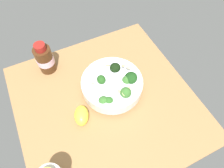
% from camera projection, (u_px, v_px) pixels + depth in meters
% --- Properties ---
extents(ground_plane, '(0.60, 0.60, 0.04)m').
position_uv_depth(ground_plane, '(106.00, 104.00, 0.72)').
color(ground_plane, '#996D42').
extents(bowl_of_broccoli, '(0.21, 0.21, 0.09)m').
position_uv_depth(bowl_of_broccoli, '(113.00, 84.00, 0.70)').
color(bowl_of_broccoli, white).
rests_on(bowl_of_broccoli, ground_plane).
extents(lemon_wedge, '(0.08, 0.07, 0.04)m').
position_uv_depth(lemon_wedge, '(81.00, 115.00, 0.65)').
color(lemon_wedge, yellow).
rests_on(lemon_wedge, ground_plane).
extents(bottle_short, '(0.06, 0.06, 0.13)m').
position_uv_depth(bottle_short, '(45.00, 59.00, 0.73)').
color(bottle_short, '#472814').
rests_on(bottle_short, ground_plane).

